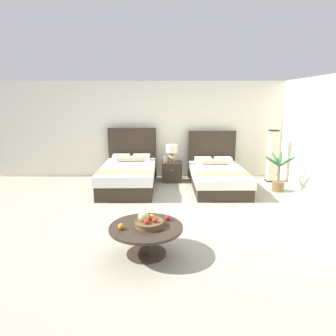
# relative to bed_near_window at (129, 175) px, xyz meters

# --- Properties ---
(ground_plane) EXTENTS (9.63, 9.49, 0.02)m
(ground_plane) POSITION_rel_bed_near_window_xyz_m (1.05, -1.75, -0.32)
(ground_plane) COLOR #A19A87
(wall_back) EXTENTS (9.63, 0.12, 2.53)m
(wall_back) POSITION_rel_bed_near_window_xyz_m (1.05, 1.19, 0.95)
(wall_back) COLOR white
(wall_back) RESTS_ON ground
(wall_side_right) EXTENTS (0.12, 5.09, 2.53)m
(wall_side_right) POSITION_rel_bed_near_window_xyz_m (4.06, -1.35, 0.95)
(wall_side_right) COLOR #EAEACE
(wall_side_right) RESTS_ON ground
(bed_near_window) EXTENTS (1.26, 2.11, 1.33)m
(bed_near_window) POSITION_rel_bed_near_window_xyz_m (0.00, 0.00, 0.00)
(bed_near_window) COLOR #32271D
(bed_near_window) RESTS_ON ground
(bed_near_corner) EXTENTS (1.25, 2.13, 1.25)m
(bed_near_corner) POSITION_rel_bed_near_window_xyz_m (2.10, 0.01, -0.04)
(bed_near_corner) COLOR #32271D
(bed_near_corner) RESTS_ON ground
(nightstand) EXTENTS (0.51, 0.47, 0.51)m
(nightstand) POSITION_rel_bed_near_window_xyz_m (1.03, 0.57, -0.06)
(nightstand) COLOR #32271D
(nightstand) RESTS_ON ground
(table_lamp) EXTENTS (0.29, 0.29, 0.44)m
(table_lamp) POSITION_rel_bed_near_window_xyz_m (1.03, 0.59, 0.46)
(table_lamp) COLOR tan
(table_lamp) RESTS_ON nightstand
(vase) EXTENTS (0.10, 0.10, 0.17)m
(vase) POSITION_rel_bed_near_window_xyz_m (0.88, 0.53, 0.28)
(vase) COLOR #988460
(vase) RESTS_ON nightstand
(coffee_table) EXTENTS (0.99, 0.99, 0.41)m
(coffee_table) POSITION_rel_bed_near_window_xyz_m (0.60, -3.22, -0.00)
(coffee_table) COLOR #32271D
(coffee_table) RESTS_ON ground
(fruit_bowl) EXTENTS (0.39, 0.39, 0.20)m
(fruit_bowl) POSITION_rel_bed_near_window_xyz_m (0.63, -3.22, 0.16)
(fruit_bowl) COLOR brown
(fruit_bowl) RESTS_ON coffee_table
(loose_apple) EXTENTS (0.08, 0.08, 0.08)m
(loose_apple) POSITION_rel_bed_near_window_xyz_m (0.89, -3.01, 0.13)
(loose_apple) COLOR red
(loose_apple) RESTS_ON coffee_table
(loose_orange) EXTENTS (0.08, 0.08, 0.08)m
(loose_orange) POSITION_rel_bed_near_window_xyz_m (0.28, -3.32, 0.13)
(loose_orange) COLOR orange
(loose_orange) RESTS_ON coffee_table
(floor_lamp_corner) EXTENTS (0.22, 0.22, 1.32)m
(floor_lamp_corner) POSITION_rel_bed_near_window_xyz_m (3.57, 0.54, 0.34)
(floor_lamp_corner) COLOR black
(floor_lamp_corner) RESTS_ON ground
(potted_palm) EXTENTS (0.70, 0.65, 0.91)m
(potted_palm) POSITION_rel_bed_near_window_xyz_m (3.45, -0.32, 0.01)
(potted_palm) COLOR brown
(potted_palm) RESTS_ON ground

